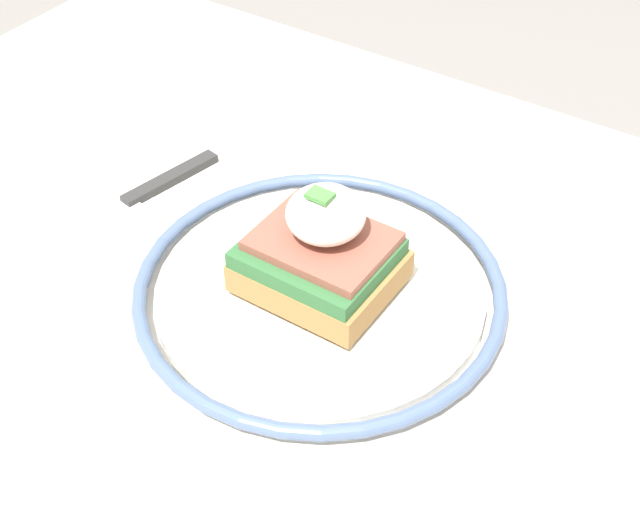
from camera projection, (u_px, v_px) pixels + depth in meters
name	position (u px, v px, depth m)	size (l,w,h in m)	color
dining_table	(345.00, 454.00, 0.66)	(1.01, 0.66, 0.73)	beige
plate	(320.00, 290.00, 0.60)	(0.25, 0.25, 0.02)	silver
sandwich	(321.00, 251.00, 0.58)	(0.10, 0.08, 0.07)	#9E703D
fork	(566.00, 422.00, 0.52)	(0.05, 0.16, 0.00)	silver
knife	(138.00, 197.00, 0.69)	(0.05, 0.18, 0.01)	#2D2D2D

